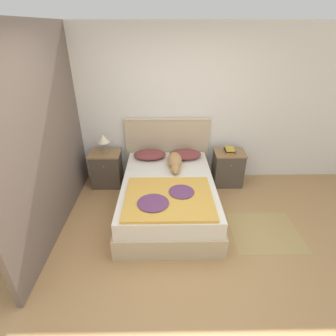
# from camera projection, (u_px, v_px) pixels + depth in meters

# --- Properties ---
(ground_plane) EXTENTS (16.00, 16.00, 0.00)m
(ground_plane) POSITION_uv_depth(u_px,v_px,m) (176.00, 265.00, 3.06)
(ground_plane) COLOR tan
(wall_back) EXTENTS (9.00, 0.06, 2.55)m
(wall_back) POSITION_uv_depth(u_px,v_px,m) (172.00, 108.00, 4.33)
(wall_back) COLOR white
(wall_back) RESTS_ON ground_plane
(wall_side_left) EXTENTS (0.06, 3.10, 2.55)m
(wall_side_left) POSITION_uv_depth(u_px,v_px,m) (52.00, 132.00, 3.36)
(wall_side_left) COLOR #706056
(wall_side_left) RESTS_ON ground_plane
(bed) EXTENTS (1.36, 1.96, 0.52)m
(bed) POSITION_uv_depth(u_px,v_px,m) (168.00, 196.00, 3.87)
(bed) COLOR #C6B28E
(bed) RESTS_ON ground_plane
(headboard) EXTENTS (1.44, 0.06, 1.13)m
(headboard) POSITION_uv_depth(u_px,v_px,m) (167.00, 148.00, 4.59)
(headboard) COLOR #C6B28E
(headboard) RESTS_ON ground_plane
(nightstand_left) EXTENTS (0.51, 0.42, 0.61)m
(nightstand_left) POSITION_uv_depth(u_px,v_px,m) (107.00, 169.00, 4.50)
(nightstand_left) COLOR #4C4238
(nightstand_left) RESTS_ON ground_plane
(nightstand_right) EXTENTS (0.51, 0.42, 0.61)m
(nightstand_right) POSITION_uv_depth(u_px,v_px,m) (228.00, 168.00, 4.53)
(nightstand_right) COLOR #4C4238
(nightstand_right) RESTS_ON ground_plane
(pillow_left) EXTENTS (0.53, 0.37, 0.12)m
(pillow_left) POSITION_uv_depth(u_px,v_px,m) (150.00, 154.00, 4.36)
(pillow_left) COLOR brown
(pillow_left) RESTS_ON bed
(pillow_right) EXTENTS (0.53, 0.37, 0.12)m
(pillow_right) POSITION_uv_depth(u_px,v_px,m) (185.00, 154.00, 4.37)
(pillow_right) COLOR brown
(pillow_right) RESTS_ON bed
(quilt) EXTENTS (1.11, 0.96, 0.07)m
(quilt) POSITION_uv_depth(u_px,v_px,m) (168.00, 198.00, 3.33)
(quilt) COLOR gold
(quilt) RESTS_ON bed
(dog) EXTENTS (0.22, 0.66, 0.19)m
(dog) POSITION_uv_depth(u_px,v_px,m) (175.00, 161.00, 4.08)
(dog) COLOR tan
(dog) RESTS_ON bed
(book_stack) EXTENTS (0.17, 0.21, 0.07)m
(book_stack) POSITION_uv_depth(u_px,v_px,m) (230.00, 150.00, 4.36)
(book_stack) COLOR orange
(book_stack) RESTS_ON nightstand_right
(table_lamp) EXTENTS (0.20, 0.20, 0.31)m
(table_lamp) POSITION_uv_depth(u_px,v_px,m) (103.00, 139.00, 4.26)
(table_lamp) COLOR #9E7A4C
(table_lamp) RESTS_ON nightstand_left
(rug) EXTENTS (0.91, 0.82, 0.00)m
(rug) POSITION_uv_depth(u_px,v_px,m) (265.00, 232.00, 3.56)
(rug) COLOR tan
(rug) RESTS_ON ground_plane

